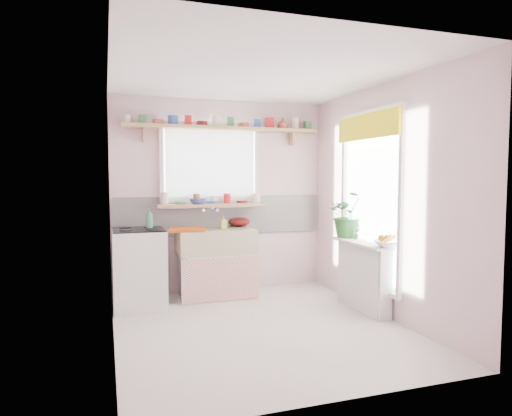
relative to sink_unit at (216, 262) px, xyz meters
name	(u,v)px	position (x,y,z in m)	size (l,w,h in m)	color
room	(289,188)	(0.81, -0.43, 0.94)	(3.20, 3.20, 3.20)	beige
sink_unit	(216,262)	(0.00, 0.00, 0.00)	(0.95, 0.65, 1.11)	white
cooker	(139,268)	(-0.95, -0.24, 0.03)	(0.58, 0.58, 0.93)	white
radiator_ledge	(363,275)	(1.45, -1.09, -0.03)	(0.22, 0.95, 0.78)	white
windowsill	(212,205)	(0.00, 0.19, 0.71)	(1.40, 0.22, 0.04)	tan
pine_shelf	(223,128)	(0.15, 0.18, 1.69)	(2.52, 0.24, 0.04)	tan
shelf_crockery	(223,122)	(0.15, 0.18, 1.76)	(2.47, 0.11, 0.12)	silver
sill_crockery	(211,199)	(-0.02, 0.19, 0.78)	(1.35, 0.11, 0.12)	silver
dish_tray	(187,229)	(-0.38, -0.09, 0.44)	(0.43, 0.32, 0.04)	#CA4C12
colander	(240,222)	(0.38, 0.21, 0.48)	(0.27, 0.27, 0.12)	#530E10
jade_plant	(349,215)	(1.48, -0.69, 0.62)	(0.50, 0.43, 0.55)	#296829
fruit_bowl	(387,244)	(1.48, -1.49, 0.38)	(0.27, 0.27, 0.07)	white
herb_pot	(356,231)	(1.48, -0.87, 0.44)	(0.11, 0.07, 0.20)	#2D6A2A
soap_bottle_sink	(223,222)	(0.11, 0.02, 0.50)	(0.08, 0.08, 0.17)	#D3C25E
sill_cup	(214,200)	(0.04, 0.25, 0.78)	(0.12, 0.12, 0.10)	beige
sill_bowl	(198,202)	(-0.19, 0.13, 0.76)	(0.21, 0.21, 0.07)	#3248A2
shelf_vase	(283,123)	(0.95, 0.12, 1.78)	(0.13, 0.13, 0.14)	brown
cooker_bottle	(149,218)	(-0.82, -0.18, 0.60)	(0.09, 0.09, 0.23)	#43865C
fruit	(387,238)	(1.49, -1.49, 0.43)	(0.20, 0.14, 0.10)	orange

